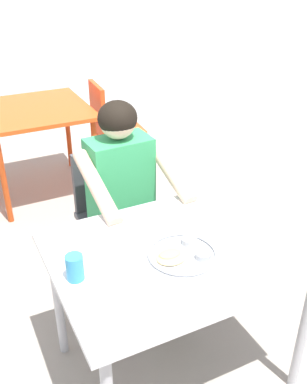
# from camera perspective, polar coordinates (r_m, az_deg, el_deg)

# --- Properties ---
(ground_plane) EXTENTS (12.00, 12.00, 0.05)m
(ground_plane) POSITION_cam_1_polar(r_m,az_deg,el_deg) (2.42, 2.63, -21.98)
(ground_plane) COLOR gray
(table_foreground) EXTENTS (1.05, 0.81, 0.73)m
(table_foreground) POSITION_cam_1_polar(r_m,az_deg,el_deg) (1.96, 2.99, -9.15)
(table_foreground) COLOR silver
(table_foreground) RESTS_ON ground
(thali_tray) EXTENTS (0.29, 0.29, 0.03)m
(thali_tray) POSITION_cam_1_polar(r_m,az_deg,el_deg) (1.86, 3.78, -7.86)
(thali_tray) COLOR #B7BABF
(thali_tray) RESTS_ON table_foreground
(drinking_cup) EXTENTS (0.07, 0.07, 0.11)m
(drinking_cup) POSITION_cam_1_polar(r_m,az_deg,el_deg) (1.75, -10.05, -9.40)
(drinking_cup) COLOR #338CBF
(drinking_cup) RESTS_ON table_foreground
(chair_foreground) EXTENTS (0.42, 0.43, 0.82)m
(chair_foreground) POSITION_cam_1_polar(r_m,az_deg,el_deg) (2.67, -5.22, -2.07)
(chair_foreground) COLOR #3F3F44
(chair_foreground) RESTS_ON ground
(diner_foreground) EXTENTS (0.51, 0.56, 1.18)m
(diner_foreground) POSITION_cam_1_polar(r_m,az_deg,el_deg) (2.38, -3.33, 0.07)
(diner_foreground) COLOR black
(diner_foreground) RESTS_ON ground
(table_background_red) EXTENTS (0.83, 0.87, 0.74)m
(table_background_red) POSITION_cam_1_polar(r_m,az_deg,el_deg) (3.71, -14.92, 9.06)
(table_background_red) COLOR #E04C19
(table_background_red) RESTS_ON ground
(chair_red_right) EXTENTS (0.41, 0.41, 0.86)m
(chair_red_right) POSITION_cam_1_polar(r_m,az_deg,el_deg) (3.89, -5.57, 8.66)
(chair_red_right) COLOR #DD461A
(chair_red_right) RESTS_ON ground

